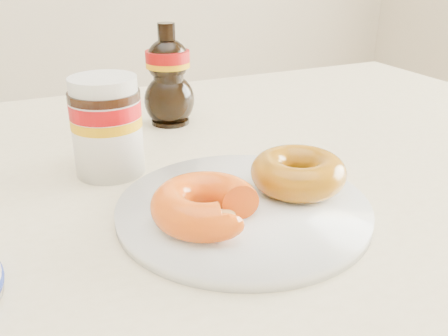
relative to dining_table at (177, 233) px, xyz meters
name	(u,v)px	position (x,y,z in m)	size (l,w,h in m)	color
dining_table	(177,233)	(0.00, 0.00, 0.00)	(1.40, 0.90, 0.75)	#F5E4BA
plate	(243,208)	(0.04, -0.12, 0.09)	(0.27, 0.27, 0.01)	white
donut_bitten	(205,205)	(-0.02, -0.14, 0.12)	(0.11, 0.11, 0.04)	#EC5D0D
donut_whole	(298,172)	(0.11, -0.12, 0.12)	(0.11, 0.11, 0.04)	#8F5209
nutella_jar	(107,122)	(-0.07, 0.05, 0.15)	(0.09, 0.09, 0.12)	white
syrup_bottle	(168,75)	(0.06, 0.20, 0.16)	(0.08, 0.07, 0.16)	black
dark_jar	(105,129)	(-0.07, 0.09, 0.13)	(0.06, 0.06, 0.09)	black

